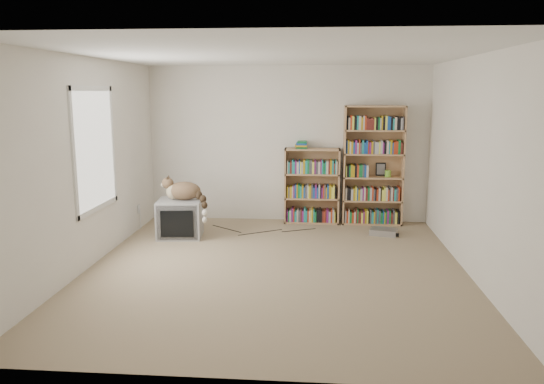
# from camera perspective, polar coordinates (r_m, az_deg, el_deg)

# --- Properties ---
(floor) EXTENTS (4.50, 5.00, 0.01)m
(floor) POSITION_cam_1_polar(r_m,az_deg,el_deg) (6.43, 0.41, -8.25)
(floor) COLOR tan
(floor) RESTS_ON ground
(wall_back) EXTENTS (4.50, 0.02, 2.50)m
(wall_back) POSITION_cam_1_polar(r_m,az_deg,el_deg) (8.61, 1.69, 5.14)
(wall_back) COLOR white
(wall_back) RESTS_ON floor
(wall_front) EXTENTS (4.50, 0.02, 2.50)m
(wall_front) POSITION_cam_1_polar(r_m,az_deg,el_deg) (3.68, -2.53, -2.48)
(wall_front) COLOR white
(wall_front) RESTS_ON floor
(wall_left) EXTENTS (0.02, 5.00, 2.50)m
(wall_left) POSITION_cam_1_polar(r_m,az_deg,el_deg) (6.69, -19.20, 2.92)
(wall_left) COLOR white
(wall_left) RESTS_ON floor
(wall_right) EXTENTS (0.02, 5.00, 2.50)m
(wall_right) POSITION_cam_1_polar(r_m,az_deg,el_deg) (6.37, 21.06, 2.44)
(wall_right) COLOR white
(wall_right) RESTS_ON floor
(ceiling) EXTENTS (4.50, 5.00, 0.02)m
(ceiling) POSITION_cam_1_polar(r_m,az_deg,el_deg) (6.09, 0.44, 14.59)
(ceiling) COLOR white
(ceiling) RESTS_ON wall_back
(window) EXTENTS (0.02, 1.22, 1.52)m
(window) POSITION_cam_1_polar(r_m,az_deg,el_deg) (6.85, -18.51, 4.40)
(window) COLOR white
(window) RESTS_ON wall_left
(crt_tv) EXTENTS (0.68, 0.63, 0.54)m
(crt_tv) POSITION_cam_1_polar(r_m,az_deg,el_deg) (7.86, -9.86, -2.81)
(crt_tv) COLOR #9C9C9F
(crt_tv) RESTS_ON floor
(cat) EXTENTS (0.74, 0.52, 0.58)m
(cat) POSITION_cam_1_polar(r_m,az_deg,el_deg) (7.75, -9.14, -0.17)
(cat) COLOR #352516
(cat) RESTS_ON crt_tv
(bookcase_tall) EXTENTS (0.94, 0.30, 1.88)m
(bookcase_tall) POSITION_cam_1_polar(r_m,az_deg,el_deg) (8.55, 10.80, 2.49)
(bookcase_tall) COLOR tan
(bookcase_tall) RESTS_ON floor
(bookcase_short) EXTENTS (0.88, 0.30, 1.20)m
(bookcase_short) POSITION_cam_1_polar(r_m,az_deg,el_deg) (8.56, 4.31, 0.33)
(bookcase_short) COLOR tan
(bookcase_short) RESTS_ON floor
(book_stack) EXTENTS (0.20, 0.26, 0.11)m
(book_stack) POSITION_cam_1_polar(r_m,az_deg,el_deg) (8.48, 3.20, 5.11)
(book_stack) COLOR #B83518
(book_stack) RESTS_ON bookcase_short
(green_mug) EXTENTS (0.10, 0.10, 0.11)m
(green_mug) POSITION_cam_1_polar(r_m,az_deg,el_deg) (8.57, 12.35, 1.97)
(green_mug) COLOR #80C939
(green_mug) RESTS_ON bookcase_tall
(framed_print) EXTENTS (0.16, 0.05, 0.21)m
(framed_print) POSITION_cam_1_polar(r_m,az_deg,el_deg) (8.65, 11.62, 2.42)
(framed_print) COLOR black
(framed_print) RESTS_ON bookcase_tall
(dvd_player) EXTENTS (0.45, 0.37, 0.09)m
(dvd_player) POSITION_cam_1_polar(r_m,az_deg,el_deg) (8.06, 11.92, -4.20)
(dvd_player) COLOR #A8A8AC
(dvd_player) RESTS_ON floor
(wall_outlet) EXTENTS (0.01, 0.08, 0.13)m
(wall_outlet) POSITION_cam_1_polar(r_m,az_deg,el_deg) (8.38, -14.14, -1.79)
(wall_outlet) COLOR silver
(wall_outlet) RESTS_ON wall_left
(floor_cables) EXTENTS (1.20, 0.70, 0.01)m
(floor_cables) POSITION_cam_1_polar(r_m,az_deg,el_deg) (8.03, -1.27, -4.32)
(floor_cables) COLOR black
(floor_cables) RESTS_ON floor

